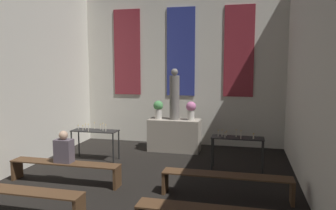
# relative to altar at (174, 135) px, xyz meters

# --- Properties ---
(wall_back) EXTENTS (6.49, 0.16, 4.80)m
(wall_back) POSITION_rel_altar_xyz_m (0.00, 0.97, 1.97)
(wall_back) COLOR silver
(wall_back) RESTS_ON ground_plane
(altar) EXTENTS (1.48, 0.63, 0.92)m
(altar) POSITION_rel_altar_xyz_m (0.00, 0.00, 0.00)
(altar) COLOR gray
(altar) RESTS_ON ground_plane
(statue) EXTENTS (0.28, 0.28, 1.46)m
(statue) POSITION_rel_altar_xyz_m (0.00, 0.00, 1.14)
(statue) COLOR slate
(statue) RESTS_ON altar
(flower_vase_left) EXTENTS (0.28, 0.28, 0.53)m
(flower_vase_left) POSITION_rel_altar_xyz_m (-0.48, 0.00, 0.77)
(flower_vase_left) COLOR beige
(flower_vase_left) RESTS_ON altar
(flower_vase_right) EXTENTS (0.28, 0.28, 0.53)m
(flower_vase_right) POSITION_rel_altar_xyz_m (0.48, 0.00, 0.77)
(flower_vase_right) COLOR beige
(flower_vase_right) RESTS_ON altar
(candle_rack_left) EXTENTS (1.22, 0.44, 0.99)m
(candle_rack_left) POSITION_rel_altar_xyz_m (-1.82, -1.38, 0.22)
(candle_rack_left) COLOR black
(candle_rack_left) RESTS_ON ground_plane
(candle_rack_right) EXTENTS (1.22, 0.44, 0.99)m
(candle_rack_right) POSITION_rel_altar_xyz_m (1.82, -1.39, 0.22)
(candle_rack_right) COLOR black
(candle_rack_right) RESTS_ON ground_plane
(pew_third_left) EXTENTS (2.40, 0.36, 0.45)m
(pew_third_left) POSITION_rel_altar_xyz_m (-1.67, -4.67, -0.12)
(pew_third_left) COLOR #4C331E
(pew_third_left) RESTS_ON ground_plane
(pew_back_left) EXTENTS (2.40, 0.36, 0.45)m
(pew_back_left) POSITION_rel_altar_xyz_m (-1.67, -3.13, -0.12)
(pew_back_left) COLOR #4C331E
(pew_back_left) RESTS_ON ground_plane
(pew_back_right) EXTENTS (2.40, 0.36, 0.45)m
(pew_back_right) POSITION_rel_altar_xyz_m (1.67, -3.13, -0.12)
(pew_back_right) COLOR #4C331E
(pew_back_right) RESTS_ON ground_plane
(person_seated) EXTENTS (0.36, 0.24, 0.67)m
(person_seated) POSITION_rel_altar_xyz_m (-1.68, -3.13, 0.28)
(person_seated) COLOR #564C56
(person_seated) RESTS_ON pew_back_left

